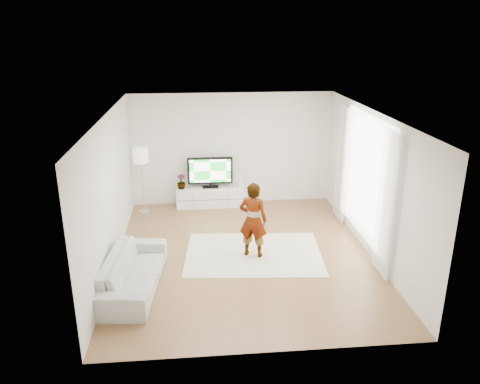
{
  "coord_description": "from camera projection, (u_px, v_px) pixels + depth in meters",
  "views": [
    {
      "loc": [
        -0.88,
        -8.34,
        4.29
      ],
      "look_at": [
        -0.04,
        0.4,
        1.18
      ],
      "focal_mm": 35.0,
      "sensor_mm": 36.0,
      "label": 1
    }
  ],
  "objects": [
    {
      "name": "window",
      "position": [
        366.0,
        177.0,
        9.36
      ],
      "size": [
        0.01,
        2.6,
        2.5
      ],
      "primitive_type": "cube",
      "color": "white",
      "rests_on": "wall_right"
    },
    {
      "name": "television",
      "position": [
        210.0,
        171.0,
        11.61
      ],
      "size": [
        1.12,
        0.22,
        0.78
      ],
      "color": "black",
      "rests_on": "media_console"
    },
    {
      "name": "wall_back",
      "position": [
        232.0,
        149.0,
        11.68
      ],
      "size": [
        5.0,
        0.02,
        2.8
      ],
      "primitive_type": "cube",
      "color": "silver",
      "rests_on": "floor"
    },
    {
      "name": "wall_right",
      "position": [
        372.0,
        184.0,
        9.09
      ],
      "size": [
        0.02,
        6.0,
        2.8
      ],
      "primitive_type": "cube",
      "color": "silver",
      "rests_on": "floor"
    },
    {
      "name": "sofa",
      "position": [
        133.0,
        272.0,
        8.04
      ],
      "size": [
        1.05,
        2.23,
        0.63
      ],
      "primitive_type": "imported",
      "rotation": [
        0.0,
        0.0,
        1.47
      ],
      "color": "beige",
      "rests_on": "floor"
    },
    {
      "name": "curtain_near",
      "position": [
        387.0,
        205.0,
        8.16
      ],
      "size": [
        0.04,
        0.7,
        2.6
      ],
      "primitive_type": "cube",
      "color": "white",
      "rests_on": "floor"
    },
    {
      "name": "wall_left",
      "position": [
        110.0,
        192.0,
        8.64
      ],
      "size": [
        0.02,
        6.0,
        2.8
      ],
      "primitive_type": "cube",
      "color": "silver",
      "rests_on": "floor"
    },
    {
      "name": "floor",
      "position": [
        244.0,
        254.0,
        9.34
      ],
      "size": [
        6.0,
        6.0,
        0.0
      ],
      "primitive_type": "plane",
      "color": "#997245",
      "rests_on": "ground"
    },
    {
      "name": "media_console",
      "position": [
        211.0,
        197.0,
        11.8
      ],
      "size": [
        1.71,
        0.48,
        0.48
      ],
      "color": "white",
      "rests_on": "floor"
    },
    {
      "name": "ceiling",
      "position": [
        244.0,
        115.0,
        8.4
      ],
      "size": [
        6.0,
        6.0,
        0.0
      ],
      "primitive_type": "plane",
      "color": "white",
      "rests_on": "wall_back"
    },
    {
      "name": "floor_lamp",
      "position": [
        141.0,
        158.0,
        11.04
      ],
      "size": [
        0.36,
        0.36,
        1.6
      ],
      "color": "silver",
      "rests_on": "floor"
    },
    {
      "name": "player",
      "position": [
        253.0,
        220.0,
        9.03
      ],
      "size": [
        0.64,
        0.54,
        1.51
      ],
      "primitive_type": "imported",
      "rotation": [
        0.0,
        0.0,
        2.77
      ],
      "color": "#334772",
      "rests_on": "rug"
    },
    {
      "name": "rug",
      "position": [
        254.0,
        254.0,
        9.35
      ],
      "size": [
        2.83,
        2.15,
        0.01
      ],
      "primitive_type": "cube",
      "rotation": [
        0.0,
        0.0,
        -0.08
      ],
      "color": "beige",
      "rests_on": "floor"
    },
    {
      "name": "curtain_far",
      "position": [
        342.0,
        164.0,
        10.6
      ],
      "size": [
        0.04,
        0.7,
        2.6
      ],
      "primitive_type": "cube",
      "color": "white",
      "rests_on": "floor"
    },
    {
      "name": "wall_front",
      "position": [
        268.0,
        263.0,
        6.05
      ],
      "size": [
        5.0,
        0.02,
        2.8
      ],
      "primitive_type": "cube",
      "color": "silver",
      "rests_on": "floor"
    },
    {
      "name": "game_console",
      "position": [
        240.0,
        183.0,
        11.75
      ],
      "size": [
        0.06,
        0.16,
        0.21
      ],
      "rotation": [
        0.0,
        0.0,
        -0.06
      ],
      "color": "white",
      "rests_on": "media_console"
    },
    {
      "name": "potted_plant",
      "position": [
        181.0,
        182.0,
        11.59
      ],
      "size": [
        0.22,
        0.22,
        0.37
      ],
      "primitive_type": "imported",
      "rotation": [
        0.0,
        0.0,
        0.08
      ],
      "color": "#3F7238",
      "rests_on": "media_console"
    }
  ]
}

